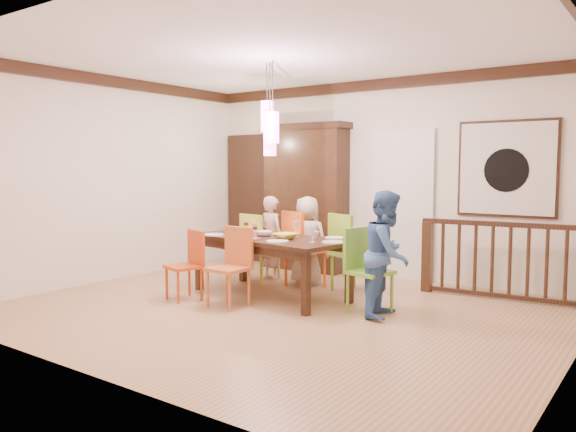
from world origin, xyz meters
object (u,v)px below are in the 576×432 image
Objects in this scene: chair_end_right at (370,265)px; person_far_left at (272,238)px; chair_far_left at (261,242)px; person_far_mid at (307,240)px; china_hutch at (306,197)px; dining_table at (270,244)px; balustrade at (501,259)px; person_end_right at (387,254)px.

person_far_left is (-2.01, 0.86, 0.06)m from chair_end_right.
chair_far_left is 1.02× the size of chair_end_right.
person_far_mid reaches higher than chair_far_left.
china_hutch is (-2.08, 1.83, 0.61)m from chair_end_right.
dining_table is 2.30× the size of chair_end_right.
balustrade is 1.60× the size of person_far_mid.
dining_table is 1.80× the size of person_far_left.
balustrade is 1.71m from person_end_right.
dining_table is 2.01m from china_hutch.
person_far_mid reaches higher than balustrade.
person_far_mid is at bearing -162.02° from person_far_left.
person_end_right is (1.63, -0.89, 0.07)m from person_far_mid.
dining_table is at bearing -153.02° from balustrade.
chair_end_right is at bearing 168.92° from chair_far_left.
person_end_right is (2.29, -1.85, -0.47)m from china_hutch.
person_end_right is at bearing -122.66° from balustrade.
chair_far_left is at bearing 63.37° from person_end_right.
china_hutch reaches higher than person_end_right.
chair_end_right is 0.69× the size of person_end_right.
person_end_right reaches higher than chair_end_right.
balustrade is (3.11, 0.78, -0.05)m from chair_far_left.
person_far_left is 0.99× the size of person_far_mid.
chair_far_left is 0.80× the size of person_far_left.
china_hutch is (0.01, 1.13, 0.60)m from chair_far_left.
chair_end_right is 0.48× the size of balustrade.
person_far_mid reaches higher than dining_table.
chair_far_left reaches higher than chair_end_right.
dining_table is 1.05m from person_far_left.
person_far_left is (0.06, -0.97, -0.55)m from china_hutch.
person_end_right is at bearing 174.66° from person_far_left.
chair_end_right is (2.09, -0.71, -0.01)m from chair_far_left.
balustrade is at bearing -37.45° from person_end_right.
person_far_mid is at bearing 52.03° from person_end_right.
dining_table is at bearing 141.99° from person_far_left.
chair_end_right is 0.41× the size of china_hutch.
china_hutch is 1.90× the size of person_far_left.
chair_far_left is 3.20m from balustrade.
balustrade reaches higher than dining_table.
dining_table is at bearing 142.44° from chair_far_left.
dining_table is 1.11× the size of balustrade.
person_far_left reaches higher than dining_table.
china_hutch is at bearing -82.99° from chair_far_left.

